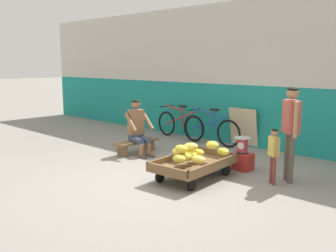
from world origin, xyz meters
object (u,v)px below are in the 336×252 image
Objects in this scene: customer_adult at (291,124)px; customer_child at (274,150)px; weighing_scale at (242,145)px; bicycle_near_left at (180,125)px; bicycle_far_left at (210,129)px; plastic_crate at (242,162)px; sign_board at (243,127)px; vendor_seated at (138,127)px; shopping_bag at (225,165)px; banana_cart at (194,165)px; low_bench at (136,144)px.

customer_child is (-0.12, -0.31, -0.40)m from customer_adult.
bicycle_near_left is at bearing 153.02° from weighing_scale.
plastic_crate is at bearing -38.18° from bicycle_far_left.
customer_adult reaches higher than bicycle_far_left.
sign_board reaches higher than bicycle_far_left.
vendor_seated is 1.90m from bicycle_near_left.
shopping_bag is (1.56, -1.66, -0.23)m from bicycle_far_left.
banana_cart is 3.37m from bicycle_near_left.
customer_adult reaches higher than banana_cart.
weighing_scale reaches higher than plastic_crate.
banana_cart is 1.30× the size of vendor_seated.
bicycle_far_left is (0.54, 1.80, -0.21)m from vendor_seated.
sign_board is at bearing 138.02° from customer_adult.
sign_board is 3.70× the size of shopping_bag.
weighing_scale is at bearing -58.75° from sign_board.
bicycle_near_left is (-0.44, 1.83, -0.21)m from vendor_seated.
customer_adult is (3.60, -1.43, 0.60)m from bicycle_near_left.
sign_board is at bearing 105.12° from banana_cart.
plastic_crate is 0.24× the size of customer_adult.
customer_adult is at bearing 7.26° from vendor_seated.
plastic_crate is 1.20× the size of weighing_scale.
weighing_scale is 1.04m from customer_adult.
low_bench is at bearing -109.47° from bicycle_far_left.
sign_board is 2.20m from shopping_bag.
vendor_seated is 1.28× the size of customer_child.
vendor_seated reaches higher than banana_cart.
bicycle_near_left is 1.08× the size of customer_adult.
bicycle_far_left is 1.87× the size of sign_board.
shopping_bag is (2.55, -1.69, -0.23)m from bicycle_near_left.
customer_child is at bearing 30.18° from banana_cart.
bicycle_near_left is 1.86× the size of sign_board.
plastic_crate is 0.30m from weighing_scale.
shopping_bag is (-1.05, -0.26, -0.83)m from customer_adult.
plastic_crate is 0.96m from customer_child.
customer_adult reaches higher than shopping_bag.
customer_adult is 1.72× the size of customer_child.
customer_adult reaches higher than plastic_crate.
customer_child reaches higher than plastic_crate.
weighing_scale is (2.24, 0.46, -0.11)m from vendor_seated.
banana_cart is 1.35× the size of low_bench.
sign_board reaches higher than plastic_crate.
banana_cart is at bearing -102.69° from shopping_bag.
vendor_seated is (0.08, -0.02, 0.37)m from low_bench.
banana_cart is 1.06m from weighing_scale.
bicycle_near_left is 1.86× the size of customer_child.
customer_child is (3.48, -1.74, 0.20)m from bicycle_near_left.
low_bench is 1.24× the size of customer_child.
plastic_crate is at bearing 11.70° from vendor_seated.
plastic_crate is at bearing 10.73° from low_bench.
weighing_scale is at bearing 73.71° from banana_cart.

